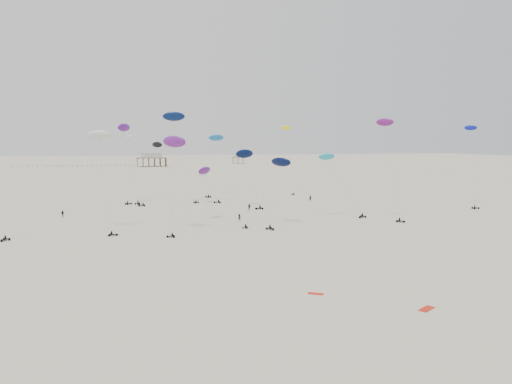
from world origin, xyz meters
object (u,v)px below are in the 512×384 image
object	(u,v)px
spectator_0	(239,221)
rig_4	(127,142)
pavilion_main	(152,161)
pavilion_small	(238,159)
rig_0	(389,146)

from	to	relation	value
spectator_0	rig_4	bearing A→B (deg)	-28.89
pavilion_main	pavilion_small	world-z (taller)	pavilion_main
spectator_0	rig_0	bearing A→B (deg)	-157.99
pavilion_main	pavilion_small	distance (m)	76.16
pavilion_small	rig_0	world-z (taller)	rig_0
rig_4	spectator_0	size ratio (longest dim) A/B	11.67
spectator_0	pavilion_main	bearing A→B (deg)	-58.18
rig_4	pavilion_small	bearing A→B (deg)	-126.15
rig_4	spectator_0	xyz separation A→B (m)	(24.17, -40.26, -17.56)
pavilion_main	rig_4	xyz separation A→B (m)	(-16.60, -216.17, 13.34)
pavilion_main	pavilion_small	bearing A→B (deg)	23.20
rig_0	rig_4	bearing A→B (deg)	-71.34
rig_4	pavilion_main	bearing A→B (deg)	-111.16
pavilion_main	rig_0	xyz separation A→B (m)	(41.56, -261.28, 12.45)
pavilion_small	spectator_0	bearing A→B (deg)	-102.30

